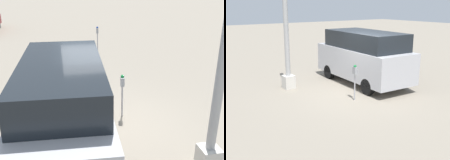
% 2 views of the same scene
% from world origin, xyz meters
% --- Properties ---
extents(ground_plane, '(80.00, 80.00, 0.00)m').
position_xyz_m(ground_plane, '(0.00, 0.00, 0.00)').
color(ground_plane, gray).
extents(parking_meter_near, '(0.21, 0.14, 1.32)m').
position_xyz_m(parking_meter_near, '(-0.54, 0.43, 0.97)').
color(parking_meter_near, '#9E9EA3').
rests_on(parking_meter_near, ground).
extents(parking_meter_far, '(0.21, 0.14, 1.45)m').
position_xyz_m(parking_meter_far, '(-7.36, 0.69, 1.07)').
color(parking_meter_far, '#9E9EA3').
rests_on(parking_meter_far, ground).
extents(lamp_post, '(0.44, 0.44, 6.17)m').
position_xyz_m(lamp_post, '(2.22, 1.74, 2.33)').
color(lamp_post, beige).
rests_on(lamp_post, ground).
extents(parked_van, '(4.83, 2.18, 2.28)m').
position_xyz_m(parked_van, '(1.05, -1.31, 1.22)').
color(parked_van, '#B2B2B7').
rests_on(parked_van, ground).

